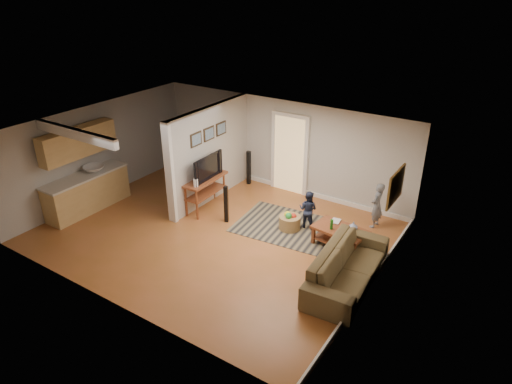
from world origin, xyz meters
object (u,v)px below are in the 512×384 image
speaker_left (226,204)px  child (374,226)px  coffee_table (341,233)px  speaker_right (249,168)px  tv_console (205,181)px  toddler (307,227)px  toy_basket (290,222)px  sofa (346,282)px

speaker_left → child: bearing=7.1°
coffee_table → speaker_right: speaker_right is taller
tv_console → speaker_right: size_ratio=1.38×
speaker_left → speaker_right: 2.26m
speaker_left → toddler: 2.01m
speaker_left → toy_basket: (1.45, 0.53, -0.28)m
coffee_table → child: bearing=75.5°
coffee_table → tv_console: (-3.60, -0.20, 0.42)m
speaker_left → toddler: speaker_left is taller
tv_console → toddler: bearing=10.2°
sofa → coffee_table: (-0.63, 1.13, 0.35)m
coffee_table → tv_console: 3.63m
coffee_table → child: 1.37m
child → coffee_table: bearing=-10.8°
speaker_left → toddler: size_ratio=1.00×
tv_console → toy_basket: (2.29, 0.26, -0.58)m
child → sofa: bearing=10.8°
speaker_left → toddler: (1.77, 0.83, -0.47)m
speaker_right → tv_console: bearing=-94.9°
toy_basket → toddler: toddler is taller
sofa → tv_console: bearing=73.4°
coffee_table → toddler: (-1.00, 0.37, -0.35)m
toy_basket → coffee_table: bearing=-2.9°
speaker_right → toddler: speaker_right is taller
speaker_left → speaker_right: speaker_right is taller
sofa → child: (-0.30, 2.41, 0.00)m
tv_console → speaker_left: bearing=-19.8°
coffee_table → tv_console: size_ratio=0.91×
tv_console → speaker_right: (0.07, 1.85, -0.27)m
coffee_table → toy_basket: bearing=177.1°
speaker_left → sofa: bearing=-33.4°
coffee_table → tv_console: tv_console is taller
sofa → toddler: toddler is taller
speaker_left → child: size_ratio=0.84×
tv_console → toy_basket: 2.38m
toy_basket → child: 2.05m
speaker_right → toy_basket: (2.23, -1.59, -0.31)m
child → speaker_left: bearing=-56.9°
speaker_right → toy_basket: size_ratio=1.95×
coffee_table → speaker_left: size_ratio=1.32×
tv_console → child: 4.27m
speaker_right → toddler: 2.89m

